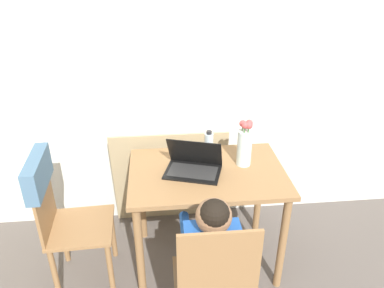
{
  "coord_description": "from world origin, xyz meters",
  "views": [
    {
      "loc": [
        -0.35,
        -0.37,
        2.02
      ],
      "look_at": [
        -0.14,
        1.68,
        0.93
      ],
      "focal_mm": 35.0,
      "sensor_mm": 36.0,
      "label": 1
    }
  ],
  "objects_px": {
    "chair_spare": "(56,203)",
    "water_bottle": "(209,146)",
    "flower_vase": "(245,144)",
    "laptop": "(194,164)",
    "person_seated": "(211,249)",
    "chair_occupied": "(214,288)"
  },
  "relations": [
    {
      "from": "laptop",
      "to": "flower_vase",
      "type": "height_order",
      "value": "flower_vase"
    },
    {
      "from": "chair_spare",
      "to": "person_seated",
      "type": "xyz_separation_m",
      "value": [
        0.89,
        -0.47,
        -0.02
      ]
    },
    {
      "from": "laptop",
      "to": "flower_vase",
      "type": "bearing_deg",
      "value": 25.52
    },
    {
      "from": "chair_spare",
      "to": "laptop",
      "type": "relative_size",
      "value": 2.39
    },
    {
      "from": "chair_occupied",
      "to": "chair_spare",
      "type": "height_order",
      "value": "chair_spare"
    },
    {
      "from": "flower_vase",
      "to": "chair_occupied",
      "type": "bearing_deg",
      "value": -112.15
    },
    {
      "from": "laptop",
      "to": "water_bottle",
      "type": "height_order",
      "value": "laptop"
    },
    {
      "from": "laptop",
      "to": "water_bottle",
      "type": "distance_m",
      "value": 0.19
    },
    {
      "from": "person_seated",
      "to": "flower_vase",
      "type": "xyz_separation_m",
      "value": [
        0.3,
        0.62,
        0.28
      ]
    },
    {
      "from": "flower_vase",
      "to": "water_bottle",
      "type": "bearing_deg",
      "value": 155.69
    },
    {
      "from": "flower_vase",
      "to": "water_bottle",
      "type": "xyz_separation_m",
      "value": [
        -0.22,
        0.1,
        -0.05
      ]
    },
    {
      "from": "chair_occupied",
      "to": "flower_vase",
      "type": "distance_m",
      "value": 0.91
    },
    {
      "from": "chair_spare",
      "to": "person_seated",
      "type": "distance_m",
      "value": 1.0
    },
    {
      "from": "chair_occupied",
      "to": "person_seated",
      "type": "relative_size",
      "value": 0.97
    },
    {
      "from": "chair_spare",
      "to": "person_seated",
      "type": "bearing_deg",
      "value": -120.02
    },
    {
      "from": "chair_spare",
      "to": "laptop",
      "type": "xyz_separation_m",
      "value": [
        0.86,
        0.1,
        0.17
      ]
    },
    {
      "from": "chair_occupied",
      "to": "person_seated",
      "type": "distance_m",
      "value": 0.19
    },
    {
      "from": "person_seated",
      "to": "laptop",
      "type": "bearing_deg",
      "value": -86.29
    },
    {
      "from": "chair_spare",
      "to": "water_bottle",
      "type": "distance_m",
      "value": 1.03
    },
    {
      "from": "chair_spare",
      "to": "laptop",
      "type": "distance_m",
      "value": 0.88
    },
    {
      "from": "chair_occupied",
      "to": "flower_vase",
      "type": "relative_size",
      "value": 2.99
    },
    {
      "from": "laptop",
      "to": "person_seated",
      "type": "bearing_deg",
      "value": -69.41
    }
  ]
}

